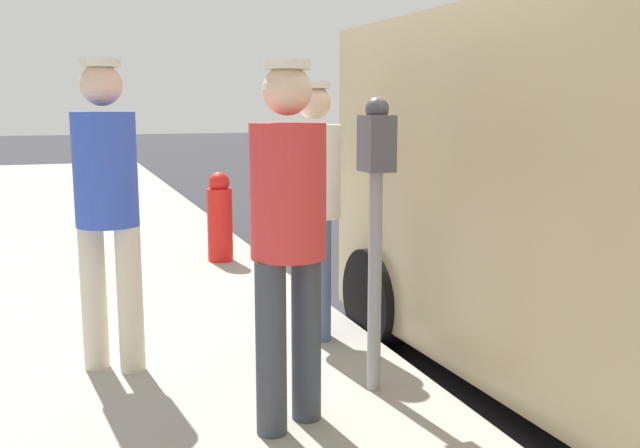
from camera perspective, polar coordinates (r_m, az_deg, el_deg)
The scene contains 6 objects.
ground_plane at distance 4.81m, azimuth 17.76°, elevation -10.71°, with size 80.00×80.00×0.00m, color #2D2D33.
parking_meter_near at distance 3.56m, azimuth 4.54°, elevation 2.35°, with size 0.14×0.18×1.52m.
pedestrian_in_red at distance 3.14m, azimuth -2.59°, elevation 0.00°, with size 0.34×0.34×1.67m.
pedestrian_in_white at distance 4.46m, azimuth -0.47°, elevation 2.42°, with size 0.34×0.36×1.62m.
pedestrian_in_blue at distance 4.02m, azimuth -16.88°, elevation 2.14°, with size 0.34×0.34×1.72m.
fire_hydrant at distance 6.82m, azimuth -8.11°, elevation 0.49°, with size 0.24×0.24×0.86m.
Camera 1 is at (2.82, 3.54, 1.62)m, focal length 39.54 mm.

